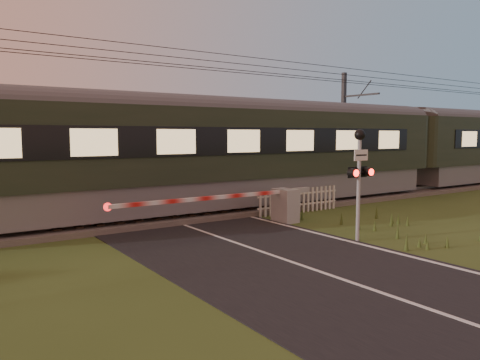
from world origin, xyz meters
TOP-DOWN VIEW (x-y plane):
  - ground at (0.00, 0.00)m, footprint 160.00×160.00m
  - road at (0.02, -0.23)m, footprint 6.00×140.00m
  - track_bed at (0.00, 6.50)m, footprint 140.00×3.40m
  - overhead_wires at (0.00, 6.50)m, footprint 120.00×0.62m
  - train at (13.94, 6.50)m, footprint 44.69×3.08m
  - boom_gate at (2.88, 3.46)m, footprint 7.42×0.89m
  - crossing_signal at (3.03, -0.01)m, footprint 0.81×0.34m
  - picket_fence at (4.89, 4.60)m, footprint 3.99×0.08m
  - catenary_mast at (11.67, 8.72)m, footprint 0.20×2.45m

SIDE VIEW (x-z plane):
  - ground at x=0.00m, z-range 0.00..0.00m
  - road at x=0.02m, z-range 0.00..0.03m
  - track_bed at x=0.00m, z-range -0.13..0.26m
  - picket_fence at x=4.89m, z-range 0.01..0.96m
  - boom_gate at x=2.88m, z-range 0.06..1.24m
  - crossing_signal at x=3.03m, z-range 0.60..3.78m
  - train at x=13.94m, z-range 0.28..4.45m
  - catenary_mast at x=11.67m, z-range 0.14..6.45m
  - overhead_wires at x=0.00m, z-range 5.41..6.04m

